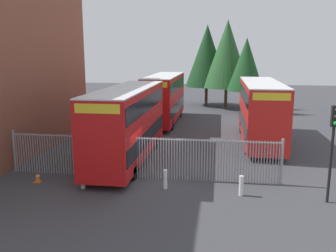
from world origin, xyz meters
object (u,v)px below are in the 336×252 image
at_px(bollard_near_left, 83,179).
at_px(bollard_center_front, 165,179).
at_px(traffic_cone_mid_forecourt, 102,174).
at_px(bollard_near_right, 241,186).
at_px(double_decker_bus_behind_fence_right, 165,97).
at_px(traffic_light_kerbside, 333,136).
at_px(double_decker_bus_behind_fence_left, 260,109).
at_px(traffic_cone_by_gate, 38,177).
at_px(double_decker_bus_near_gate, 128,121).

bearing_deg(bollard_near_left, bollard_center_front, 7.48).
bearing_deg(traffic_cone_mid_forecourt, bollard_near_right, -8.99).
xyz_separation_m(double_decker_bus_behind_fence_right, traffic_light_kerbside, (9.96, -17.47, 0.56)).
xyz_separation_m(traffic_cone_mid_forecourt, traffic_light_kerbside, (10.74, -1.35, 2.70)).
height_order(double_decker_bus_behind_fence_right, bollard_near_right, double_decker_bus_behind_fence_right).
height_order(traffic_cone_mid_forecourt, traffic_light_kerbside, traffic_light_kerbside).
relative_size(double_decker_bus_behind_fence_right, bollard_near_right, 11.38).
distance_m(double_decker_bus_behind_fence_right, bollard_near_left, 17.56).
bearing_deg(traffic_cone_mid_forecourt, double_decker_bus_behind_fence_left, 46.85).
relative_size(traffic_cone_by_gate, traffic_light_kerbside, 0.14).
height_order(double_decker_bus_near_gate, bollard_near_left, double_decker_bus_near_gate).
height_order(double_decker_bus_behind_fence_right, bollard_center_front, double_decker_bus_behind_fence_right).
relative_size(double_decker_bus_near_gate, double_decker_bus_behind_fence_left, 1.00).
height_order(bollard_center_front, bollard_near_right, same).
xyz_separation_m(double_decker_bus_behind_fence_right, bollard_near_right, (6.23, -17.23, -1.95)).
bearing_deg(bollard_near_right, traffic_light_kerbside, -3.65).
relative_size(bollard_near_left, traffic_light_kerbside, 0.22).
xyz_separation_m(double_decker_bus_near_gate, bollard_near_right, (6.53, -4.77, -1.95)).
distance_m(bollard_near_left, bollard_near_right, 7.55).
relative_size(double_decker_bus_near_gate, traffic_light_kerbside, 2.51).
height_order(traffic_cone_by_gate, traffic_cone_mid_forecourt, same).
xyz_separation_m(double_decker_bus_behind_fence_right, bollard_near_left, (-1.32, -17.40, -1.95)).
xyz_separation_m(double_decker_bus_behind_fence_left, double_decker_bus_behind_fence_right, (-8.07, 6.69, 0.00)).
relative_size(bollard_near_left, traffic_cone_mid_forecourt, 1.61).
xyz_separation_m(double_decker_bus_behind_fence_left, traffic_cone_mid_forecourt, (-8.85, -9.44, -2.13)).
distance_m(bollard_center_front, traffic_cone_mid_forecourt, 3.52).
bearing_deg(bollard_near_right, bollard_near_left, -178.70).
relative_size(bollard_center_front, traffic_cone_by_gate, 1.61).
height_order(bollard_near_left, traffic_cone_mid_forecourt, bollard_near_left).
relative_size(double_decker_bus_near_gate, bollard_near_left, 11.38).
relative_size(double_decker_bus_behind_fence_left, traffic_cone_mid_forecourt, 18.32).
bearing_deg(traffic_cone_mid_forecourt, traffic_light_kerbside, -7.15).
height_order(bollard_near_right, traffic_light_kerbside, traffic_light_kerbside).
bearing_deg(traffic_light_kerbside, bollard_near_left, 179.66).
xyz_separation_m(bollard_near_left, traffic_light_kerbside, (11.28, -0.07, 2.51)).
xyz_separation_m(double_decker_bus_near_gate, double_decker_bus_behind_fence_left, (8.36, 5.78, 0.00)).
bearing_deg(double_decker_bus_behind_fence_right, traffic_light_kerbside, -60.30).
bearing_deg(double_decker_bus_behind_fence_right, bollard_near_left, -94.33).
relative_size(double_decker_bus_near_gate, double_decker_bus_behind_fence_right, 1.00).
distance_m(double_decker_bus_behind_fence_right, traffic_cone_mid_forecourt, 16.28).
relative_size(double_decker_bus_behind_fence_left, bollard_center_front, 11.38).
distance_m(double_decker_bus_behind_fence_left, traffic_cone_by_gate, 15.90).
distance_m(bollard_center_front, traffic_light_kerbside, 7.75).
bearing_deg(bollard_center_front, traffic_light_kerbside, -4.60).
relative_size(bollard_center_front, traffic_light_kerbside, 0.22).
distance_m(double_decker_bus_behind_fence_right, traffic_light_kerbside, 20.12).
height_order(double_decker_bus_behind_fence_left, traffic_light_kerbside, double_decker_bus_behind_fence_left).
bearing_deg(traffic_cone_mid_forecourt, traffic_cone_by_gate, -165.46).
relative_size(double_decker_bus_near_gate, traffic_cone_mid_forecourt, 18.32).
distance_m(double_decker_bus_behind_fence_left, double_decker_bus_behind_fence_right, 10.48).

